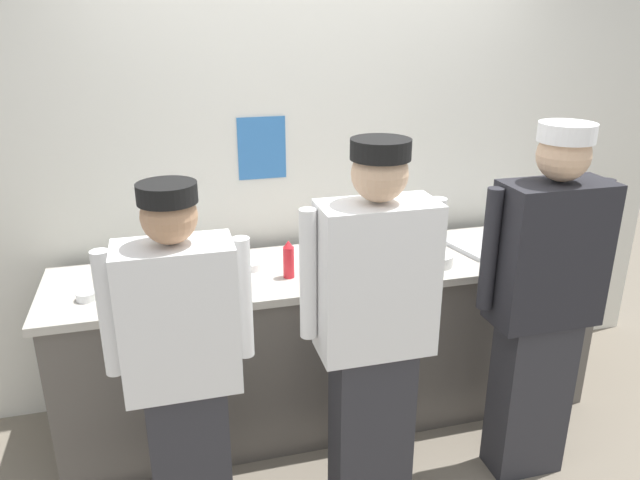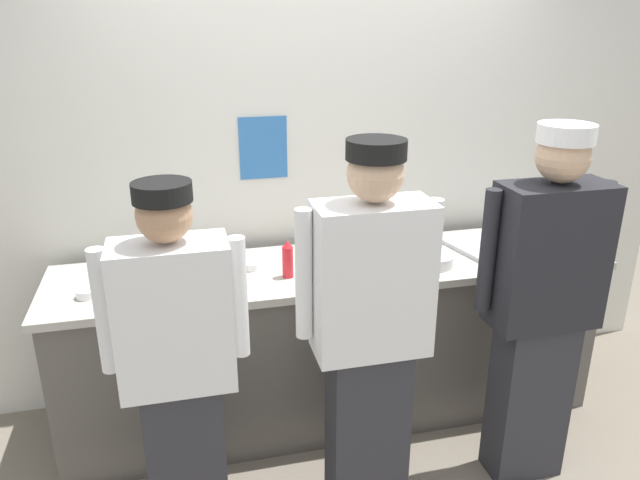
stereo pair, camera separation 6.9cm
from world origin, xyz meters
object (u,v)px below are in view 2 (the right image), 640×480
object	(u,v)px
plate_stack_front	(346,263)
plate_stack_rear	(434,260)
mixing_bowl_steel	(172,269)
squeeze_bottle_secondary	(120,276)
ramekin_yellow_sauce	(227,256)
chef_far_right	(542,302)
ramekin_red_sauce	(86,293)
sheet_tray	(491,245)
ramekin_orange_sauce	(251,265)
deli_cup	(553,241)
chef_center	(370,328)
squeeze_bottle_primary	(288,259)
chef_near_left	(178,363)

from	to	relation	value
plate_stack_front	plate_stack_rear	size ratio (longest dim) A/B	1.08
mixing_bowl_steel	squeeze_bottle_secondary	size ratio (longest dim) A/B	1.98
plate_stack_rear	ramekin_yellow_sauce	size ratio (longest dim) A/B	1.93
chef_far_right	ramekin_red_sauce	world-z (taller)	chef_far_right
sheet_tray	ramekin_red_sauce	size ratio (longest dim) A/B	4.74
ramekin_orange_sauce	sheet_tray	bearing A→B (deg)	-0.80
plate_stack_front	ramekin_yellow_sauce	xyz separation A→B (m)	(-0.59, 0.24, -0.00)
plate_stack_front	chef_far_right	bearing A→B (deg)	-39.71
plate_stack_front	ramekin_orange_sauce	bearing A→B (deg)	168.09
mixing_bowl_steel	squeeze_bottle_secondary	distance (m)	0.26
ramekin_yellow_sauce	deli_cup	size ratio (longest dim) A/B	1.06
chef_center	ramekin_yellow_sauce	world-z (taller)	chef_center
squeeze_bottle_primary	ramekin_orange_sauce	world-z (taller)	squeeze_bottle_primary
chef_far_right	ramekin_yellow_sauce	size ratio (longest dim) A/B	16.57
ramekin_orange_sauce	ramekin_red_sauce	bearing A→B (deg)	-168.72
sheet_tray	ramekin_red_sauce	distance (m)	2.14
squeeze_bottle_primary	ramekin_orange_sauce	bearing A→B (deg)	138.78
squeeze_bottle_primary	ramekin_red_sauce	world-z (taller)	squeeze_bottle_primary
chef_far_right	ramekin_orange_sauce	distance (m)	1.42
chef_near_left	chef_center	size ratio (longest dim) A/B	0.93
chef_near_left	squeeze_bottle_primary	world-z (taller)	chef_near_left
plate_stack_front	sheet_tray	xyz separation A→B (m)	(0.87, 0.08, -0.01)
squeeze_bottle_secondary	mixing_bowl_steel	bearing A→B (deg)	26.71
squeeze_bottle_secondary	ramekin_orange_sauce	bearing A→B (deg)	15.25
squeeze_bottle_secondary	ramekin_yellow_sauce	world-z (taller)	squeeze_bottle_secondary
chef_far_right	sheet_tray	bearing A→B (deg)	79.61
ramekin_red_sauce	deli_cup	bearing A→B (deg)	0.83
chef_center	deli_cup	bearing A→B (deg)	26.33
plate_stack_rear	squeeze_bottle_secondary	xyz separation A→B (m)	(-1.56, 0.01, 0.07)
squeeze_bottle_primary	ramekin_yellow_sauce	bearing A→B (deg)	133.43
plate_stack_rear	chef_near_left	bearing A→B (deg)	-157.83
plate_stack_front	plate_stack_rear	distance (m)	0.46
chef_center	ramekin_red_sauce	size ratio (longest dim) A/B	18.95
chef_near_left	ramekin_orange_sauce	bearing A→B (deg)	61.76
plate_stack_front	plate_stack_rear	xyz separation A→B (m)	(0.45, -0.08, 0.01)
plate_stack_rear	squeeze_bottle_primary	xyz separation A→B (m)	(-0.77, 0.04, 0.06)
chef_far_right	sheet_tray	xyz separation A→B (m)	(0.13, 0.70, 0.00)
chef_near_left	plate_stack_front	world-z (taller)	chef_near_left
chef_far_right	plate_stack_front	world-z (taller)	chef_far_right
ramekin_orange_sauce	squeeze_bottle_primary	bearing A→B (deg)	-41.22
ramekin_red_sauce	plate_stack_rear	bearing A→B (deg)	-0.91
ramekin_orange_sauce	ramekin_red_sauce	xyz separation A→B (m)	(-0.78, -0.16, 0.00)
chef_near_left	sheet_tray	xyz separation A→B (m)	(1.74, 0.70, 0.08)
deli_cup	chef_center	bearing A→B (deg)	-153.67
plate_stack_front	mixing_bowl_steel	distance (m)	0.88
squeeze_bottle_secondary	deli_cup	distance (m)	2.29
chef_near_left	ramekin_red_sauce	xyz separation A→B (m)	(-0.40, 0.57, 0.09)
chef_near_left	ramekin_orange_sauce	size ratio (longest dim) A/B	15.21
ramekin_orange_sauce	ramekin_red_sauce	world-z (taller)	same
deli_cup	sheet_tray	bearing A→B (deg)	162.13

